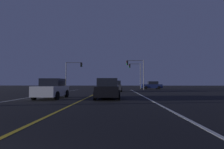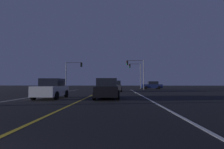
% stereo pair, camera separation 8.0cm
% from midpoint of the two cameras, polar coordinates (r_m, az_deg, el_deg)
% --- Properties ---
extents(lane_edge_right, '(0.16, 42.03, 0.01)m').
position_cam_midpoint_polar(lane_edge_right, '(16.34, 10.79, -7.21)').
color(lane_edge_right, silver).
rests_on(lane_edge_right, ground).
extents(lane_edge_left, '(0.16, 42.03, 0.01)m').
position_cam_midpoint_polar(lane_edge_left, '(18.08, -24.82, -6.57)').
color(lane_edge_left, silver).
rests_on(lane_edge_left, ground).
extents(lane_center_divider, '(0.16, 42.03, 0.01)m').
position_cam_midpoint_polar(lane_center_divider, '(16.40, -7.96, -7.21)').
color(lane_center_divider, gold).
rests_on(lane_center_divider, ground).
extents(car_crossing_side, '(4.30, 2.02, 1.70)m').
position_cam_midpoint_polar(car_crossing_side, '(40.65, 12.28, -3.31)').
color(car_crossing_side, black).
rests_on(car_crossing_side, ground).
extents(car_lead_same_lane, '(2.02, 4.30, 1.70)m').
position_cam_midpoint_polar(car_lead_same_lane, '(15.43, -1.31, -4.48)').
color(car_lead_same_lane, black).
rests_on(car_lead_same_lane, ground).
extents(car_oncoming, '(2.02, 4.30, 1.70)m').
position_cam_midpoint_polar(car_oncoming, '(16.55, -18.01, -4.23)').
color(car_oncoming, black).
rests_on(car_oncoming, ground).
extents(car_ahead_far, '(2.02, 4.30, 1.70)m').
position_cam_midpoint_polar(car_ahead_far, '(29.28, 1.15, -3.63)').
color(car_ahead_far, black).
rests_on(car_ahead_far, ground).
extents(traffic_light_near_right, '(3.61, 0.36, 5.97)m').
position_cam_midpoint_polar(traffic_light_near_right, '(37.91, 7.33, 2.06)').
color(traffic_light_near_right, '#4C4C51').
rests_on(traffic_light_near_right, ground).
extents(traffic_light_near_left, '(3.48, 0.36, 5.60)m').
position_cam_midpoint_polar(traffic_light_near_left, '(38.83, -11.63, 1.60)').
color(traffic_light_near_left, '#4C4C51').
rests_on(traffic_light_near_left, ground).
extents(traffic_light_far_right, '(2.79, 0.36, 5.86)m').
position_cam_midpoint_polar(traffic_light_far_right, '(43.40, 7.19, 1.30)').
color(traffic_light_far_right, '#4C4C51').
rests_on(traffic_light_far_right, ground).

